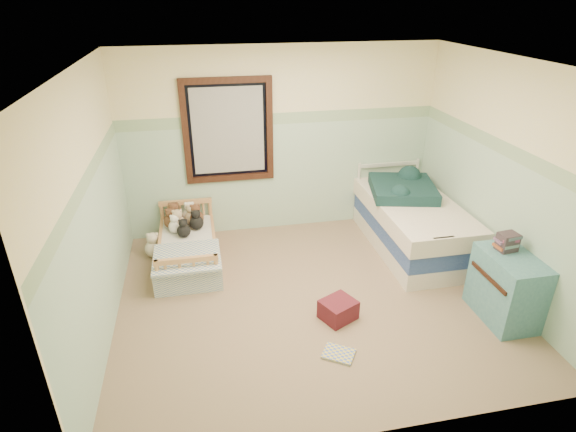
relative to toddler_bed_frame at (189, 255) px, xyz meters
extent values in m
cube|color=#896D52|center=(1.33, -1.05, -0.10)|extent=(4.20, 3.60, 0.02)
cube|color=silver|center=(1.33, -1.05, 2.42)|extent=(4.20, 3.60, 0.02)
cube|color=beige|center=(1.33, 0.75, 1.16)|extent=(4.20, 0.04, 2.50)
cube|color=beige|center=(1.33, -2.85, 1.16)|extent=(4.20, 0.04, 2.50)
cube|color=beige|center=(-0.77, -1.05, 1.16)|extent=(0.04, 3.60, 2.50)
cube|color=beige|center=(3.43, -1.05, 1.16)|extent=(0.04, 3.60, 2.50)
cube|color=#9EC2AA|center=(1.33, 0.74, 0.66)|extent=(4.20, 0.01, 1.50)
cube|color=#417C4A|center=(1.33, 0.74, 1.48)|extent=(4.20, 0.01, 0.15)
cube|color=black|center=(0.63, 0.71, 1.36)|extent=(1.16, 0.06, 1.36)
cube|color=#B3B3B2|center=(0.63, 0.72, 1.36)|extent=(0.92, 0.01, 1.12)
cube|color=tan|center=(0.00, 0.00, 0.00)|extent=(0.70, 1.40, 0.18)
cube|color=silver|center=(0.00, 0.00, 0.15)|extent=(0.64, 1.34, 0.12)
cube|color=#5878AF|center=(0.00, -0.44, 0.23)|extent=(0.76, 0.70, 0.03)
sphere|color=brown|center=(-0.15, 0.50, 0.31)|extent=(0.21, 0.21, 0.21)
sphere|color=white|center=(0.05, 0.50, 0.31)|extent=(0.20, 0.20, 0.20)
sphere|color=tan|center=(-0.10, 0.28, 0.31)|extent=(0.20, 0.20, 0.20)
sphere|color=black|center=(0.13, 0.28, 0.30)|extent=(0.18, 0.18, 0.18)
sphere|color=beige|center=(-0.43, 0.20, 0.02)|extent=(0.23, 0.23, 0.23)
sphere|color=tan|center=(-0.15, -0.56, 0.03)|extent=(0.23, 0.23, 0.23)
cube|color=white|center=(2.88, -0.22, 0.02)|extent=(0.94, 1.88, 0.22)
cube|color=navy|center=(2.88, -0.22, 0.24)|extent=(0.94, 1.88, 0.22)
cube|color=silver|center=(2.88, -0.22, 0.46)|extent=(0.98, 1.92, 0.22)
cube|color=#16393E|center=(2.83, 0.08, 0.64)|extent=(0.97, 1.01, 0.14)
cube|color=#396D7D|center=(3.20, -1.75, 0.27)|extent=(0.45, 0.72, 0.72)
cube|color=#462824|center=(3.20, -1.61, 0.73)|extent=(0.20, 0.17, 0.19)
cube|color=maroon|center=(1.52, -1.45, 0.01)|extent=(0.43, 0.41, 0.21)
cube|color=yellow|center=(1.37, -1.98, -0.08)|extent=(0.36, 0.34, 0.03)
sphere|color=tan|center=(0.07, 0.43, 0.31)|extent=(0.19, 0.19, 0.19)
sphere|color=black|center=(-0.03, 0.10, 0.29)|extent=(0.17, 0.17, 0.17)
sphere|color=brown|center=(0.13, 0.40, 0.31)|extent=(0.20, 0.20, 0.20)
sphere|color=brown|center=(-0.20, 0.45, 0.29)|extent=(0.17, 0.17, 0.17)
sphere|color=white|center=(-0.14, 0.24, 0.29)|extent=(0.17, 0.17, 0.17)
sphere|color=brown|center=(-0.19, 0.38, 0.30)|extent=(0.19, 0.19, 0.19)
camera|label=1|loc=(0.25, -5.15, 2.99)|focal=28.83mm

